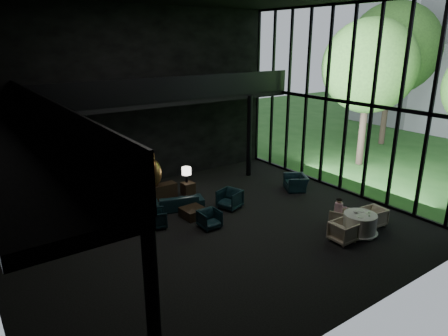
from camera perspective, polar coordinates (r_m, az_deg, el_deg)
floor at (r=14.63m, az=-1.49°, el=-8.71°), size 14.00×12.00×0.02m
wall_back at (r=18.56m, az=-12.10°, el=9.61°), size 14.00×0.04×8.00m
wall_front at (r=9.10m, az=19.82°, el=0.53°), size 14.00×0.04×8.00m
curtain_wall at (r=18.07m, az=17.28°, el=8.99°), size 0.20×12.00×8.00m
mezzanine_left at (r=11.26m, az=-27.98°, el=2.69°), size 2.00×12.00×0.25m
mezzanine_back at (r=18.08m, az=-7.87°, el=9.62°), size 12.00×2.00×0.25m
railing_left at (r=11.29m, az=-23.42°, el=6.49°), size 0.06×12.00×1.00m
railing_back at (r=17.13m, az=-6.37°, el=11.25°), size 12.00×0.06×1.00m
column_sw at (r=7.26m, az=-9.98°, el=-21.23°), size 0.24×0.24×4.00m
column_nw at (r=17.35m, az=-26.52°, el=0.77°), size 0.24×0.24×4.00m
column_ne at (r=19.68m, az=3.62°, el=4.49°), size 0.24×0.24×4.00m
tree_near at (r=22.37m, az=20.05°, el=13.48°), size 4.80×4.80×7.65m
tree_far at (r=27.61m, az=22.97°, el=15.38°), size 5.60×5.60×8.80m
console at (r=17.14m, az=-10.10°, el=-3.66°), size 2.10×0.48×0.67m
bronze_urn at (r=16.78m, az=-10.22°, el=-0.66°), size 0.78×0.78×1.46m
side_table_left at (r=16.48m, az=-14.91°, el=-5.07°), size 0.53×0.53×0.58m
table_lamp_left at (r=16.35m, az=-15.34°, el=-2.36°), size 0.41×0.41×0.69m
side_table_right at (r=17.68m, az=-5.15°, el=-2.96°), size 0.50×0.50×0.56m
table_lamp_right at (r=17.51m, az=-5.38°, el=-0.52°), size 0.41×0.41×0.68m
sofa at (r=16.21m, az=-6.62°, el=-4.54°), size 2.12×1.16×0.79m
lounge_armchair_west at (r=14.81m, az=-9.71°, el=-7.07°), size 0.83×0.86×0.73m
lounge_armchair_east at (r=16.16m, az=0.82°, el=-4.19°), size 1.11×1.15×0.95m
lounge_armchair_south at (r=14.59m, az=-2.08°, el=-7.25°), size 0.69×0.65×0.70m
window_armchair at (r=18.40m, az=10.26°, el=-1.75°), size 1.10×1.24×0.91m
coffee_table at (r=15.53m, az=-4.42°, el=-6.36°), size 0.88×0.88×0.37m
dining_table at (r=14.94m, az=18.78°, el=-7.74°), size 1.29×1.29×0.75m
dining_chair_north at (r=15.41m, az=16.28°, el=-6.74°), size 0.79×0.77×0.63m
dining_chair_east at (r=15.75m, az=20.60°, el=-6.43°), size 0.75×0.79×0.74m
dining_chair_west at (r=14.20m, az=16.67°, el=-8.58°), size 0.74×0.79×0.80m
child at (r=15.23m, az=16.09°, el=-5.19°), size 0.29×0.29×0.63m
plate_a at (r=14.55m, az=18.89°, el=-6.61°), size 0.24×0.24×0.01m
plate_b at (r=15.02m, az=18.97°, el=-5.82°), size 0.25×0.25×0.01m
saucer at (r=14.91m, az=19.86°, el=-6.11°), size 0.16×0.16×0.01m
coffee_cup at (r=14.92m, az=20.04°, el=-5.96°), size 0.08×0.08×0.06m
cereal_bowl at (r=14.80m, az=18.31°, el=-5.97°), size 0.17×0.17×0.09m
cream_pot at (r=14.68m, az=20.04°, el=-6.40°), size 0.07×0.07×0.07m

